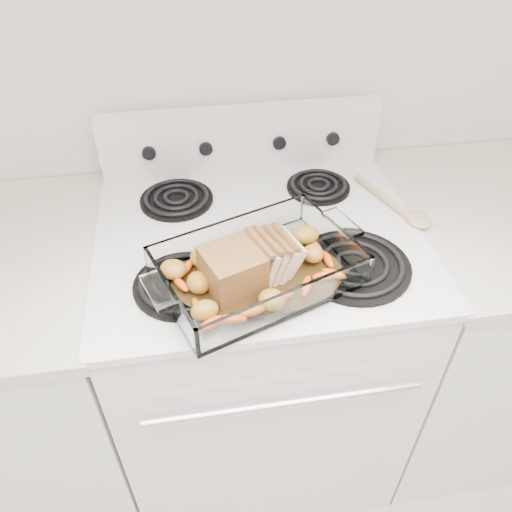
{
  "coord_description": "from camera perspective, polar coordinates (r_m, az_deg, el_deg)",
  "views": [
    {
      "loc": [
        -0.15,
        0.72,
        1.68
      ],
      "look_at": [
        -0.03,
        1.5,
        0.99
      ],
      "focal_mm": 35.0,
      "sensor_mm": 36.0,
      "label": 1
    }
  ],
  "objects": [
    {
      "name": "electric_range",
      "position": [
        1.53,
        0.22,
        -10.57
      ],
      "size": [
        0.78,
        0.7,
        1.12
      ],
      "color": "white",
      "rests_on": "ground"
    },
    {
      "name": "pork_roast",
      "position": [
        1.03,
        -1.45,
        -0.75
      ],
      "size": [
        0.21,
        0.11,
        0.09
      ],
      "rotation": [
        0.0,
        0.0,
        -0.21
      ],
      "color": "brown",
      "rests_on": "baking_dish"
    },
    {
      "name": "counter_right",
      "position": [
        1.74,
        22.58,
        -7.41
      ],
      "size": [
        0.58,
        0.68,
        0.93
      ],
      "color": "white",
      "rests_on": "ground"
    },
    {
      "name": "counter_left",
      "position": [
        1.62,
        -24.39,
        -12.93
      ],
      "size": [
        0.58,
        0.68,
        0.93
      ],
      "color": "white",
      "rests_on": "ground"
    },
    {
      "name": "wooden_spoon",
      "position": [
        1.32,
        16.32,
        5.23
      ],
      "size": [
        0.13,
        0.25,
        0.02
      ],
      "rotation": [
        0.0,
        0.0,
        0.34
      ],
      "color": "#CFB592",
      "rests_on": "electric_range"
    },
    {
      "name": "roast_vegetables",
      "position": [
        1.08,
        -0.32,
        -0.34
      ],
      "size": [
        0.34,
        0.19,
        0.04
      ],
      "rotation": [
        0.0,
        0.0,
        0.03
      ],
      "color": "#EB4A00",
      "rests_on": "baking_dish"
    },
    {
      "name": "baking_dish",
      "position": [
        1.06,
        0.17,
        -1.84
      ],
      "size": [
        0.4,
        0.26,
        0.08
      ],
      "rotation": [
        0.0,
        0.0,
        0.35
      ],
      "color": "white",
      "rests_on": "electric_range"
    }
  ]
}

